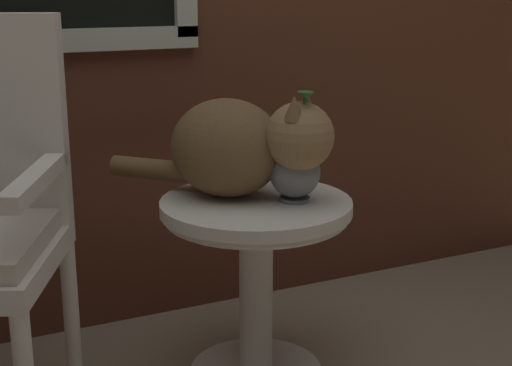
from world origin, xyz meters
TOP-DOWN VIEW (x-y plane):
  - wicker_side_table at (0.17, 0.13)m, footprint 0.54×0.54m
  - cat at (0.14, 0.18)m, footprint 0.52×0.54m
  - pewter_vase_with_ivy at (0.26, 0.08)m, footprint 0.14×0.15m

SIDE VIEW (x-z plane):
  - wicker_side_table at x=0.17m, z-range 0.11..0.67m
  - pewter_vase_with_ivy at x=0.26m, z-range 0.50..0.81m
  - cat at x=0.14m, z-range 0.55..0.86m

